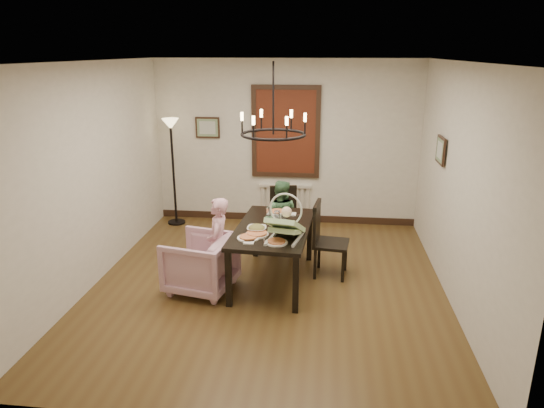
% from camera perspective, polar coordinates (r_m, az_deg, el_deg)
% --- Properties ---
extents(room_shell, '(4.51, 5.00, 2.81)m').
position_cam_1_polar(room_shell, '(6.27, -0.08, 3.61)').
color(room_shell, brown).
rests_on(room_shell, ground).
extents(dining_table, '(1.02, 1.68, 0.76)m').
position_cam_1_polar(dining_table, '(6.24, 0.14, -3.40)').
color(dining_table, black).
rests_on(dining_table, room_shell).
extents(chair_far, '(0.50, 0.50, 0.94)m').
position_cam_1_polar(chair_far, '(7.40, 1.51, -1.69)').
color(chair_far, black).
rests_on(chair_far, room_shell).
extents(chair_right, '(0.50, 0.50, 1.02)m').
position_cam_1_polar(chair_right, '(6.52, 7.00, -4.17)').
color(chair_right, black).
rests_on(chair_right, room_shell).
extents(armchair, '(0.94, 0.92, 0.72)m').
position_cam_1_polar(armchair, '(6.20, -8.41, -6.92)').
color(armchair, '#CA9AB0').
rests_on(armchair, room_shell).
extents(elderly_woman, '(0.25, 0.37, 1.00)m').
position_cam_1_polar(elderly_woman, '(6.17, -6.33, -5.60)').
color(elderly_woman, '#D898A6').
rests_on(elderly_woman, room_shell).
extents(seated_man, '(0.49, 0.39, 0.94)m').
position_cam_1_polar(seated_man, '(7.19, 0.97, -2.31)').
color(seated_man, '#46764C').
rests_on(seated_man, room_shell).
extents(baby_bouncer, '(0.53, 0.66, 0.39)m').
position_cam_1_polar(baby_bouncer, '(5.75, 1.59, -2.32)').
color(baby_bouncer, '#BBE39D').
rests_on(baby_bouncer, dining_table).
extents(salad_bowl, '(0.29, 0.29, 0.07)m').
position_cam_1_polar(salad_bowl, '(6.04, -1.82, -2.92)').
color(salad_bowl, white).
rests_on(salad_bowl, dining_table).
extents(pizza_platter, '(0.29, 0.29, 0.04)m').
position_cam_1_polar(pizza_platter, '(5.92, -1.78, -3.52)').
color(pizza_platter, tan).
rests_on(pizza_platter, dining_table).
extents(drinking_glass, '(0.08, 0.08, 0.15)m').
position_cam_1_polar(drinking_glass, '(6.37, 0.61, -1.42)').
color(drinking_glass, silver).
rests_on(drinking_glass, dining_table).
extents(window_blinds, '(1.00, 0.03, 1.40)m').
position_cam_1_polar(window_blinds, '(8.27, 1.63, 8.46)').
color(window_blinds, maroon).
rests_on(window_blinds, room_shell).
extents(radiator, '(0.92, 0.12, 0.62)m').
position_cam_1_polar(radiator, '(8.58, 1.57, 0.21)').
color(radiator, silver).
rests_on(radiator, room_shell).
extents(picture_back, '(0.42, 0.03, 0.36)m').
position_cam_1_polar(picture_back, '(8.49, -7.58, 8.90)').
color(picture_back, black).
rests_on(picture_back, room_shell).
extents(picture_right, '(0.03, 0.42, 0.36)m').
position_cam_1_polar(picture_right, '(6.86, 19.24, 6.00)').
color(picture_right, black).
rests_on(picture_right, room_shell).
extents(floor_lamp, '(0.30, 0.30, 1.80)m').
position_cam_1_polar(floor_lamp, '(8.49, -11.51, 3.53)').
color(floor_lamp, black).
rests_on(floor_lamp, room_shell).
extents(chandelier, '(0.80, 0.80, 0.04)m').
position_cam_1_polar(chandelier, '(5.91, 0.15, 8.19)').
color(chandelier, black).
rests_on(chandelier, room_shell).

